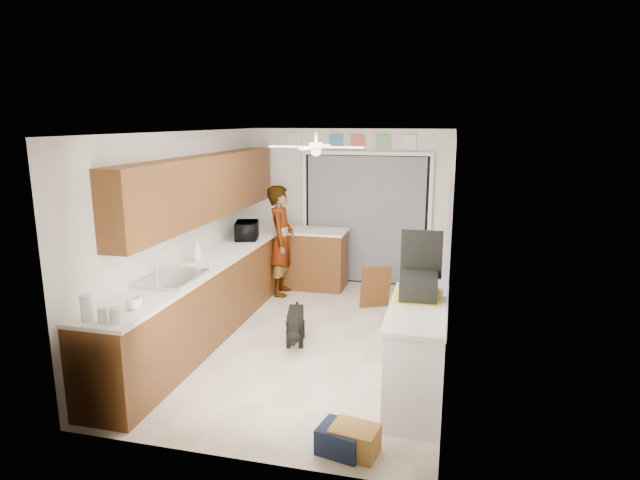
# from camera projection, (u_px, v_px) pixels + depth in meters

# --- Properties ---
(floor) EXTENTS (5.00, 5.00, 0.00)m
(floor) POSITION_uv_depth(u_px,v_px,m) (312.00, 337.00, 6.62)
(floor) COLOR beige
(floor) RESTS_ON ground
(ceiling) EXTENTS (5.00, 5.00, 0.00)m
(ceiling) POSITION_uv_depth(u_px,v_px,m) (312.00, 132.00, 6.07)
(ceiling) COLOR white
(ceiling) RESTS_ON ground
(wall_back) EXTENTS (3.20, 0.00, 3.20)m
(wall_back) POSITION_uv_depth(u_px,v_px,m) (351.00, 207.00, 8.71)
(wall_back) COLOR silver
(wall_back) RESTS_ON ground
(wall_front) EXTENTS (3.20, 0.00, 3.20)m
(wall_front) POSITION_uv_depth(u_px,v_px,m) (226.00, 310.00, 3.98)
(wall_front) COLOR silver
(wall_front) RESTS_ON ground
(wall_left) EXTENTS (0.00, 5.00, 5.00)m
(wall_left) POSITION_uv_depth(u_px,v_px,m) (189.00, 232.00, 6.72)
(wall_left) COLOR silver
(wall_left) RESTS_ON ground
(wall_right) EXTENTS (0.00, 5.00, 5.00)m
(wall_right) POSITION_uv_depth(u_px,v_px,m) (450.00, 246.00, 5.97)
(wall_right) COLOR silver
(wall_right) RESTS_ON ground
(left_base_cabinets) EXTENTS (0.60, 4.80, 0.90)m
(left_base_cabinets) POSITION_uv_depth(u_px,v_px,m) (214.00, 295.00, 6.83)
(left_base_cabinets) COLOR brown
(left_base_cabinets) RESTS_ON floor
(left_countertop) EXTENTS (0.62, 4.80, 0.04)m
(left_countertop) POSITION_uv_depth(u_px,v_px,m) (213.00, 259.00, 6.72)
(left_countertop) COLOR white
(left_countertop) RESTS_ON left_base_cabinets
(upper_cabinets) EXTENTS (0.32, 4.00, 0.80)m
(upper_cabinets) POSITION_uv_depth(u_px,v_px,m) (206.00, 187.00, 6.75)
(upper_cabinets) COLOR brown
(upper_cabinets) RESTS_ON wall_left
(sink_basin) EXTENTS (0.50, 0.76, 0.06)m
(sink_basin) POSITION_uv_depth(u_px,v_px,m) (173.00, 279.00, 5.77)
(sink_basin) COLOR silver
(sink_basin) RESTS_ON left_countertop
(faucet) EXTENTS (0.03, 0.03, 0.22)m
(faucet) POSITION_uv_depth(u_px,v_px,m) (157.00, 269.00, 5.79)
(faucet) COLOR silver
(faucet) RESTS_ON left_countertop
(peninsula_base) EXTENTS (1.00, 0.60, 0.90)m
(peninsula_base) POSITION_uv_depth(u_px,v_px,m) (314.00, 260.00, 8.53)
(peninsula_base) COLOR brown
(peninsula_base) RESTS_ON floor
(peninsula_top) EXTENTS (1.04, 0.64, 0.04)m
(peninsula_top) POSITION_uv_depth(u_px,v_px,m) (314.00, 231.00, 8.43)
(peninsula_top) COLOR white
(peninsula_top) RESTS_ON peninsula_base
(back_opening_recess) EXTENTS (2.00, 0.06, 2.10)m
(back_opening_recess) POSITION_uv_depth(u_px,v_px,m) (366.00, 220.00, 8.67)
(back_opening_recess) COLOR black
(back_opening_recess) RESTS_ON wall_back
(curtain_panel) EXTENTS (1.90, 0.03, 2.05)m
(curtain_panel) POSITION_uv_depth(u_px,v_px,m) (365.00, 220.00, 8.63)
(curtain_panel) COLOR gray
(curtain_panel) RESTS_ON wall_back
(door_trim_left) EXTENTS (0.06, 0.04, 2.10)m
(door_trim_left) POSITION_uv_depth(u_px,v_px,m) (305.00, 217.00, 8.88)
(door_trim_left) COLOR white
(door_trim_left) RESTS_ON wall_back
(door_trim_right) EXTENTS (0.06, 0.04, 2.10)m
(door_trim_right) POSITION_uv_depth(u_px,v_px,m) (430.00, 223.00, 8.40)
(door_trim_right) COLOR white
(door_trim_right) RESTS_ON wall_back
(door_trim_head) EXTENTS (2.10, 0.04, 0.06)m
(door_trim_head) POSITION_uv_depth(u_px,v_px,m) (367.00, 153.00, 8.41)
(door_trim_head) COLOR white
(door_trim_head) RESTS_ON wall_back
(header_frame_1) EXTENTS (0.22, 0.02, 0.22)m
(header_frame_1) POSITION_uv_depth(u_px,v_px,m) (336.00, 141.00, 8.51)
(header_frame_1) COLOR #467CBC
(header_frame_1) RESTS_ON wall_back
(header_frame_2) EXTENTS (0.22, 0.02, 0.22)m
(header_frame_2) POSITION_uv_depth(u_px,v_px,m) (358.00, 141.00, 8.43)
(header_frame_2) COLOR #C75E4A
(header_frame_2) RESTS_ON wall_back
(header_frame_3) EXTENTS (0.22, 0.02, 0.22)m
(header_frame_3) POSITION_uv_depth(u_px,v_px,m) (383.00, 142.00, 8.34)
(header_frame_3) COLOR #69B668
(header_frame_3) RESTS_ON wall_back
(header_frame_4) EXTENTS (0.22, 0.02, 0.22)m
(header_frame_4) POSITION_uv_depth(u_px,v_px,m) (409.00, 142.00, 8.24)
(header_frame_4) COLOR white
(header_frame_4) RESTS_ON wall_back
(route66_sign) EXTENTS (0.22, 0.02, 0.26)m
(route66_sign) POSITION_uv_depth(u_px,v_px,m) (294.00, 141.00, 8.68)
(route66_sign) COLOR silver
(route66_sign) RESTS_ON wall_back
(right_counter_base) EXTENTS (0.50, 1.40, 0.90)m
(right_counter_base) POSITION_uv_depth(u_px,v_px,m) (417.00, 355.00, 5.07)
(right_counter_base) COLOR white
(right_counter_base) RESTS_ON floor
(right_counter_top) EXTENTS (0.54, 1.44, 0.04)m
(right_counter_top) POSITION_uv_depth(u_px,v_px,m) (418.00, 308.00, 4.97)
(right_counter_top) COLOR white
(right_counter_top) RESTS_ON right_counter_base
(abstract_painting) EXTENTS (0.03, 1.15, 0.95)m
(abstract_painting) POSITION_uv_depth(u_px,v_px,m) (449.00, 229.00, 4.94)
(abstract_painting) COLOR #E85570
(abstract_painting) RESTS_ON wall_right
(ceiling_fan) EXTENTS (1.14, 1.14, 0.24)m
(ceiling_fan) POSITION_uv_depth(u_px,v_px,m) (316.00, 147.00, 6.30)
(ceiling_fan) COLOR white
(ceiling_fan) RESTS_ON ceiling
(microwave) EXTENTS (0.43, 0.53, 0.26)m
(microwave) POSITION_uv_depth(u_px,v_px,m) (247.00, 230.00, 7.74)
(microwave) COLOR black
(microwave) RESTS_ON left_countertop
(soap_bottle) EXTENTS (0.13, 0.13, 0.29)m
(soap_bottle) POSITION_uv_depth(u_px,v_px,m) (197.00, 249.00, 6.54)
(soap_bottle) COLOR silver
(soap_bottle) RESTS_ON left_countertop
(cup) EXTENTS (0.15, 0.15, 0.11)m
(cup) POSITION_uv_depth(u_px,v_px,m) (134.00, 304.00, 4.86)
(cup) COLOR white
(cup) RESTS_ON left_countertop
(jar_a) EXTENTS (0.12, 0.12, 0.14)m
(jar_a) POSITION_uv_depth(u_px,v_px,m) (115.00, 315.00, 4.54)
(jar_a) COLOR silver
(jar_a) RESTS_ON left_countertop
(jar_b) EXTENTS (0.11, 0.11, 0.13)m
(jar_b) POSITION_uv_depth(u_px,v_px,m) (103.00, 315.00, 4.57)
(jar_b) COLOR silver
(jar_b) RESTS_ON left_countertop
(paper_towel_roll) EXTENTS (0.12, 0.12, 0.23)m
(paper_towel_roll) POSITION_uv_depth(u_px,v_px,m) (86.00, 308.00, 4.59)
(paper_towel_roll) COLOR white
(paper_towel_roll) RESTS_ON left_countertop
(suitcase) EXTENTS (0.38, 0.49, 0.21)m
(suitcase) POSITION_uv_depth(u_px,v_px,m) (419.00, 286.00, 5.23)
(suitcase) COLOR black
(suitcase) RESTS_ON right_counter_top
(suitcase_rim) EXTENTS (0.46, 0.60, 0.02)m
(suitcase_rim) POSITION_uv_depth(u_px,v_px,m) (418.00, 297.00, 5.25)
(suitcase_rim) COLOR yellow
(suitcase_rim) RESTS_ON suitcase
(suitcase_lid) EXTENTS (0.42, 0.05, 0.50)m
(suitcase_lid) POSITION_uv_depth(u_px,v_px,m) (422.00, 254.00, 5.45)
(suitcase_lid) COLOR black
(suitcase_lid) RESTS_ON suitcase
(cardboard_box) EXTENTS (0.42, 0.34, 0.23)m
(cardboard_box) POSITION_uv_depth(u_px,v_px,m) (355.00, 440.00, 4.29)
(cardboard_box) COLOR #AA7C35
(cardboard_box) RESTS_ON floor
(navy_crate) EXTENTS (0.41, 0.36, 0.22)m
(navy_crate) POSITION_uv_depth(u_px,v_px,m) (341.00, 439.00, 4.32)
(navy_crate) COLOR #141E34
(navy_crate) RESTS_ON floor
(cabinet_door_panel) EXTENTS (0.46, 0.33, 0.63)m
(cabinet_door_panel) POSITION_uv_depth(u_px,v_px,m) (376.00, 287.00, 7.57)
(cabinet_door_panel) COLOR brown
(cabinet_door_panel) RESTS_ON floor
(man) EXTENTS (0.49, 0.66, 1.68)m
(man) POSITION_uv_depth(u_px,v_px,m) (281.00, 241.00, 8.11)
(man) COLOR white
(man) RESTS_ON floor
(dog) EXTENTS (0.38, 0.64, 0.47)m
(dog) POSITION_uv_depth(u_px,v_px,m) (296.00, 325.00, 6.41)
(dog) COLOR black
(dog) RESTS_ON floor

